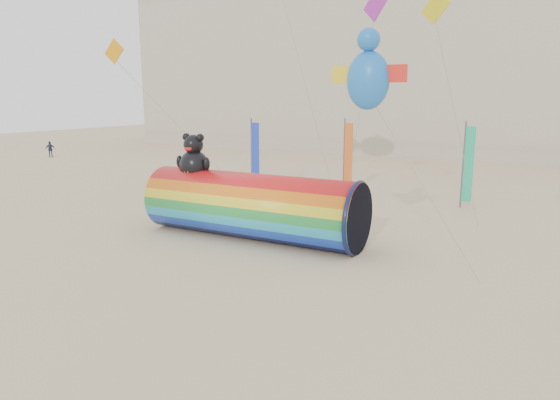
% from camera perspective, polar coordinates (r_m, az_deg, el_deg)
% --- Properties ---
extents(ground, '(160.00, 160.00, 0.00)m').
position_cam_1_polar(ground, '(20.20, -3.31, -7.30)').
color(ground, '#CCB58C').
rests_on(ground, ground).
extents(hotel_building, '(60.40, 15.40, 20.60)m').
position_cam_1_polar(hotel_building, '(66.08, 9.24, 14.73)').
color(hotel_building, '#B7AD99').
rests_on(hotel_building, ground).
extents(windsock_assembly, '(10.65, 3.24, 4.91)m').
position_cam_1_polar(windsock_assembly, '(23.46, -3.21, -0.49)').
color(windsock_assembly, red).
rests_on(windsock_assembly, ground).
extents(festival_banners, '(14.09, 2.80, 5.20)m').
position_cam_1_polar(festival_banners, '(32.90, 8.15, 4.68)').
color(festival_banners, '#59595E').
rests_on(festival_banners, ground).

